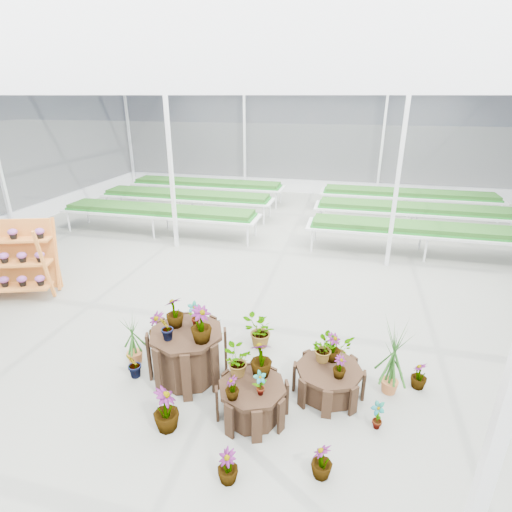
% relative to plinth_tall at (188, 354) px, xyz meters
% --- Properties ---
extents(ground_plane, '(24.00, 24.00, 0.00)m').
position_rel_plinth_tall_xyz_m(ground_plane, '(0.36, 1.43, -0.41)').
color(ground_plane, gray).
rests_on(ground_plane, ground).
extents(greenhouse_shell, '(18.00, 24.00, 4.50)m').
position_rel_plinth_tall_xyz_m(greenhouse_shell, '(0.36, 1.43, 1.84)').
color(greenhouse_shell, white).
rests_on(greenhouse_shell, ground).
extents(steel_frame, '(18.00, 24.00, 4.50)m').
position_rel_plinth_tall_xyz_m(steel_frame, '(0.36, 1.43, 1.84)').
color(steel_frame, silver).
rests_on(steel_frame, ground).
extents(nursery_benches, '(16.00, 7.00, 0.84)m').
position_rel_plinth_tall_xyz_m(nursery_benches, '(0.36, 8.63, 0.01)').
color(nursery_benches, silver).
rests_on(nursery_benches, ground).
extents(plinth_tall, '(1.58, 1.58, 0.81)m').
position_rel_plinth_tall_xyz_m(plinth_tall, '(0.00, 0.00, 0.00)').
color(plinth_tall, black).
rests_on(plinth_tall, ground).
extents(plinth_mid, '(1.26, 1.26, 0.51)m').
position_rel_plinth_tall_xyz_m(plinth_mid, '(1.20, -0.60, -0.15)').
color(plinth_mid, black).
rests_on(plinth_mid, ground).
extents(plinth_low, '(1.06, 1.06, 0.46)m').
position_rel_plinth_tall_xyz_m(plinth_low, '(2.20, 0.10, -0.18)').
color(plinth_low, black).
rests_on(plinth_low, ground).
extents(shelf_rack, '(1.77, 1.30, 1.68)m').
position_rel_plinth_tall_xyz_m(shelf_rack, '(-4.73, 1.71, 0.43)').
color(shelf_rack, '#CB722C').
rests_on(shelf_rack, ground).
extents(nursery_plants, '(4.93, 3.25, 1.37)m').
position_rel_plinth_tall_xyz_m(nursery_plants, '(1.09, 0.16, 0.12)').
color(nursery_plants, '#214E19').
rests_on(nursery_plants, ground).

